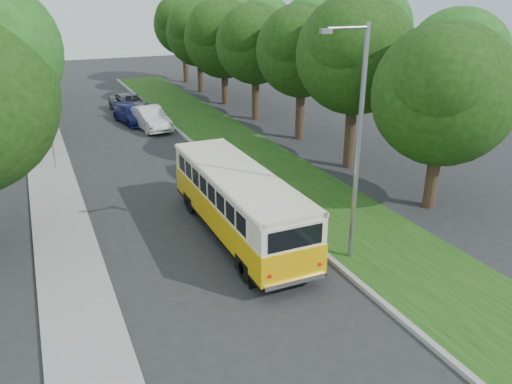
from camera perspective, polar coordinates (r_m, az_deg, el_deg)
name	(u,v)px	position (r m, az deg, el deg)	size (l,w,h in m)	color
ground	(212,252)	(18.38, -5.10, -6.86)	(120.00, 120.00, 0.00)	#28282A
curb	(247,189)	(23.76, -0.98, 0.31)	(0.20, 70.00, 0.15)	gray
grass_verge	(291,182)	(24.72, 4.02, 1.12)	(4.50, 70.00, 0.13)	#154312
sidewalk	(61,221)	(22.10, -21.42, -3.06)	(2.20, 70.00, 0.12)	gray
treeline	(161,40)	(34.41, -10.81, 16.73)	(24.27, 41.91, 9.46)	#332319
lamppost_near	(357,141)	(16.45, 11.42, 5.77)	(1.71, 0.16, 8.00)	gray
lamppost_far	(37,81)	(31.64, -23.79, 11.56)	(1.71, 0.16, 7.50)	gray
warning_sign	(51,139)	(28.18, -22.35, 5.64)	(0.56, 0.10, 2.50)	gray
vintage_bus	(238,204)	(18.85, -2.03, -1.41)	(2.36, 9.16, 2.72)	#FFBB08
car_silver	(211,167)	(24.93, -5.19, 2.90)	(1.74, 4.33, 1.47)	#B1B1B6
car_white	(150,118)	(35.30, -11.98, 8.25)	(1.61, 4.62, 1.52)	silver
car_blue	(133,114)	(37.35, -13.93, 8.62)	(1.78, 4.38, 1.27)	navy
car_grey	(130,104)	(40.62, -14.20, 9.76)	(2.38, 5.17, 1.44)	#5C5E64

